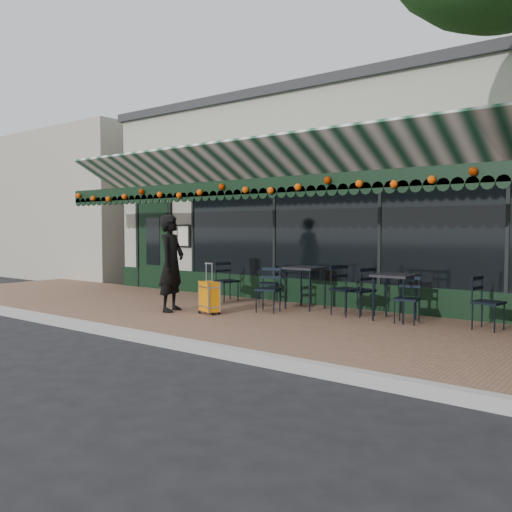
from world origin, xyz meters
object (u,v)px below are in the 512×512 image
Objects in this scene: chair_a_right at (488,303)px; chair_b_front at (268,290)px; chair_solo at (227,281)px; cafe_table_a at (395,279)px; woman at (172,263)px; suitcase at (209,297)px; chair_a_left at (360,291)px; chair_b_left at (268,284)px; cafe_table_b at (305,271)px; chair_a_front at (407,300)px; chair_b_right at (346,290)px.

chair_b_front is at bearing 108.32° from chair_a_right.
cafe_table_a is at bearing -72.32° from chair_solo.
woman is 4.01m from cafe_table_a.
suitcase reaches higher than chair_a_left.
suitcase is at bearing 116.89° from chair_a_right.
chair_b_left is 0.94× the size of chair_b_front.
cafe_table_b is 2.21m from chair_a_front.
chair_b_left is 2.12m from chair_b_right.
woman is 3.46m from chair_a_left.
chair_a_right is at bearing 1.42° from chair_a_front.
cafe_table_a is 0.97× the size of cafe_table_b.
woman is 2.17× the size of chair_b_front.
chair_a_left is (2.20, 1.53, 0.13)m from suitcase.
cafe_table_a reaches higher than chair_b_left.
cafe_table_a is at bearing -1.22° from chair_b_front.
chair_b_front is at bearing -177.13° from chair_a_front.
chair_b_right is (-1.16, 0.11, 0.06)m from chair_a_front.
cafe_table_a is at bearing -71.20° from chair_b_right.
chair_a_front is (2.16, -0.34, -0.34)m from cafe_table_b.
chair_a_front is (3.94, 1.45, -0.51)m from woman.
chair_b_right reaches higher than chair_solo.
chair_b_front is at bearing 69.81° from suitcase.
chair_b_right is at bearing 52.36° from chair_b_left.
woman is at bearing -156.69° from chair_solo.
cafe_table_a is 0.43m from chair_a_front.
suitcase is (0.77, 0.18, -0.59)m from woman.
chair_a_right reaches higher than chair_a_front.
cafe_table_a is 3.01m from chair_b_left.
suitcase is at bearing -130.20° from chair_solo.
cafe_table_a is 0.93m from chair_b_right.
chair_solo reaches higher than chair_b_front.
chair_a_right is 1.22m from chair_a_front.
chair_a_right is (4.37, 1.46, 0.11)m from suitcase.
cafe_table_b is at bearing 78.53° from suitcase.
chair_a_front is at bearing 42.47° from suitcase.
chair_solo is at bearing 178.24° from cafe_table_a.
chair_a_left is 1.05× the size of chair_b_front.
chair_a_left is at bearing -3.98° from cafe_table_b.
chair_b_front is (-3.66, -0.64, 0.00)m from chair_a_right.
chair_b_left is at bearing -48.71° from chair_solo.
chair_b_left is (-3.22, 0.58, 0.00)m from chair_a_front.
chair_solo is at bearing -72.43° from chair_a_left.
woman reaches higher than chair_b_left.
chair_b_left is at bearing 162.31° from chair_a_front.
woman is 2.23× the size of cafe_table_b.
chair_b_front reaches higher than cafe_table_a.
cafe_table_a is at bearing 146.83° from chair_a_front.
chair_a_front is at bearing -25.67° from cafe_table_a.
chair_a_right is 0.99× the size of chair_solo.
chair_a_left is 1.13× the size of chair_b_left.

